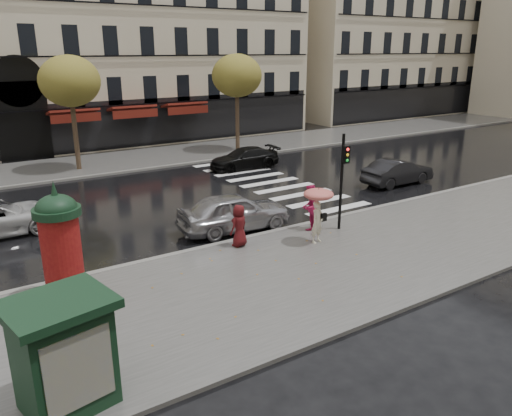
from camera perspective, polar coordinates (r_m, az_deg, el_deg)
ground at (r=16.52m, az=3.21°, el=-7.14°), size 160.00×160.00×0.00m
near_sidewalk at (r=16.13m, az=4.27°, el=-7.57°), size 90.00×7.00×0.12m
far_sidewalk at (r=33.03m, az=-16.60°, el=4.99°), size 90.00×6.00×0.12m
near_kerb at (r=18.79m, az=-2.17°, el=-3.72°), size 90.00×0.25×0.14m
far_kerb at (r=30.23m, az=-14.94°, el=4.01°), size 90.00×0.25×0.14m
zebra_crossing at (r=27.19m, az=1.57°, el=2.96°), size 3.60×11.75×0.01m
bldg_far_right at (r=60.23m, az=13.59°, el=21.46°), size 24.00×14.00×22.90m
tree_far_left at (r=30.89m, az=-20.53°, el=13.38°), size 3.40×3.40×6.64m
tree_far_right at (r=35.03m, az=-2.20°, el=14.84°), size 3.40×3.40×6.64m
woman_umbrella at (r=18.16m, az=7.11°, el=0.19°), size 1.09×1.09×2.10m
woman_red at (r=19.62m, az=6.16°, el=0.08°), size 1.10×1.04×1.80m
man_burgundy at (r=17.89m, az=-1.95°, el=-2.02°), size 0.87×0.71×1.55m
morris_column at (r=14.91m, az=-21.41°, el=-3.80°), size 1.29×1.29×3.47m
traffic_light at (r=19.41m, az=9.91°, el=4.00°), size 0.26×0.36×3.79m
newsstand at (r=10.76m, az=-21.16°, el=-15.15°), size 2.20×1.96×2.32m
car_silver at (r=19.81m, az=-2.52°, el=-0.42°), size 4.64×2.14×1.54m
car_darkgrey at (r=27.67m, az=15.89°, el=3.99°), size 4.15×1.46×1.37m
car_black at (r=30.26m, az=-1.37°, el=5.70°), size 4.42×2.06×1.25m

